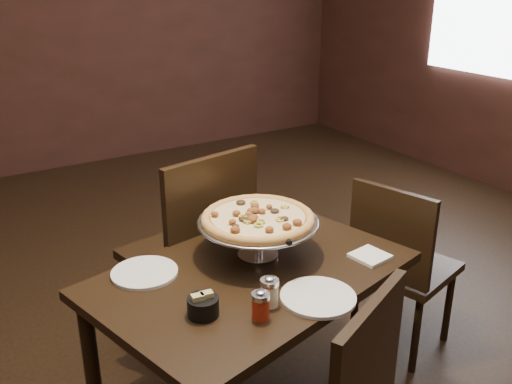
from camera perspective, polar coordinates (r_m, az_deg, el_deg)
room at (r=2.00m, az=1.56°, el=12.75°), size 6.04×7.04×2.84m
dining_table at (r=2.12m, az=-0.44°, el=-9.99°), size 1.25×0.98×0.69m
pizza_stand at (r=2.10m, az=0.19°, el=-2.71°), size 0.45×0.45×0.19m
parmesan_shaker at (r=1.85m, az=1.36°, el=-9.94°), size 0.06×0.06×0.11m
pepper_flake_shaker at (r=1.79m, az=0.46°, el=-11.25°), size 0.06×0.06×0.10m
packet_caddy at (r=1.82m, az=-5.32°, el=-11.25°), size 0.10×0.10×0.08m
napkin_stack at (r=2.19m, az=11.34°, el=-6.31°), size 0.14×0.14×0.01m
plate_left at (r=2.08m, az=-11.08°, el=-7.91°), size 0.24×0.24×0.01m
plate_near at (r=1.92m, az=6.23°, el=-10.40°), size 0.25×0.25×0.01m
serving_spatula at (r=1.98m, az=3.00°, el=-4.48°), size 0.15×0.15×0.02m
chair_far at (r=2.55m, az=-6.11°, el=-5.58°), size 0.55×0.55×1.01m
chair_side at (r=2.68m, az=14.19°, el=-6.78°), size 0.49×0.49×0.85m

